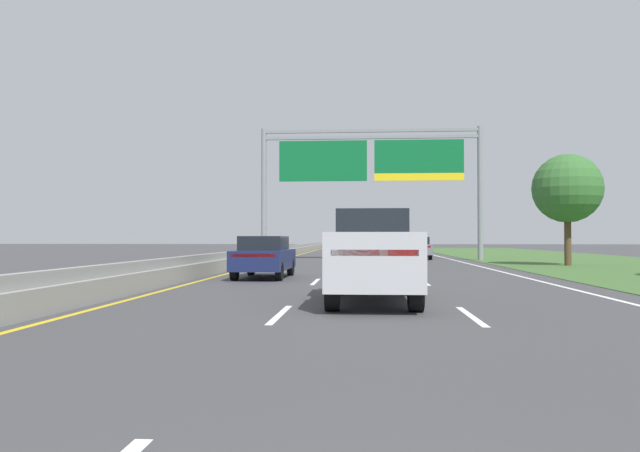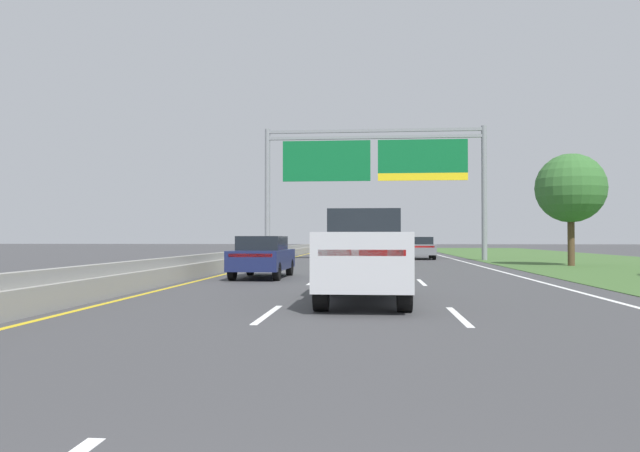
% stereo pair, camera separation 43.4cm
% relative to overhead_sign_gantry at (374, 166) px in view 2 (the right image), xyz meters
% --- Properties ---
extents(ground_plane, '(220.00, 220.00, 0.00)m').
position_rel_overhead_sign_gantry_xyz_m(ground_plane, '(-0.30, -5.28, -6.41)').
color(ground_plane, '#3D3D3F').
extents(lane_striping, '(11.96, 106.00, 0.01)m').
position_rel_overhead_sign_gantry_xyz_m(lane_striping, '(-0.30, -5.74, -6.41)').
color(lane_striping, white).
rests_on(lane_striping, ground).
extents(grass_verge_right, '(14.00, 110.00, 0.02)m').
position_rel_overhead_sign_gantry_xyz_m(grass_verge_right, '(13.65, -5.28, -6.40)').
color(grass_verge_right, '#3D602D').
rests_on(grass_verge_right, ground).
extents(median_barrier_concrete, '(0.60, 110.00, 0.85)m').
position_rel_overhead_sign_gantry_xyz_m(median_barrier_concrete, '(-6.90, -5.28, -6.06)').
color(median_barrier_concrete, gray).
rests_on(median_barrier_concrete, ground).
extents(overhead_sign_gantry, '(15.06, 0.42, 9.04)m').
position_rel_overhead_sign_gantry_xyz_m(overhead_sign_gantry, '(0.00, 0.00, 0.00)').
color(overhead_sign_gantry, gray).
rests_on(overhead_sign_gantry, ground).
extents(pickup_truck_silver, '(2.00, 5.40, 2.20)m').
position_rel_overhead_sign_gantry_xyz_m(pickup_truck_silver, '(-0.30, -27.26, -5.34)').
color(pickup_truck_silver, '#B2B5BA').
rests_on(pickup_truck_silver, ground).
extents(car_blue_centre_lane_sedan, '(1.89, 4.43, 1.57)m').
position_rel_overhead_sign_gantry_xyz_m(car_blue_centre_lane_sedan, '(-0.34, -3.03, -5.60)').
color(car_blue_centre_lane_sedan, navy).
rests_on(car_blue_centre_lane_sedan, ground).
extents(car_navy_left_lane_sedan, '(1.89, 4.43, 1.57)m').
position_rel_overhead_sign_gantry_xyz_m(car_navy_left_lane_sedan, '(-4.23, -18.90, -5.60)').
color(car_navy_left_lane_sedan, '#161E47').
rests_on(car_navy_left_lane_sedan, ground).
extents(car_grey_right_lane_sedan, '(1.86, 4.41, 1.57)m').
position_rel_overhead_sign_gantry_xyz_m(car_grey_right_lane_sedan, '(3.29, 2.21, -5.60)').
color(car_grey_right_lane_sedan, slate).
rests_on(car_grey_right_lane_sedan, ground).
extents(roadside_tree_mid, '(3.69, 3.69, 6.02)m').
position_rel_overhead_sign_gantry_xyz_m(roadside_tree_mid, '(10.45, -7.99, -2.26)').
color(roadside_tree_mid, '#4C3823').
rests_on(roadside_tree_mid, ground).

